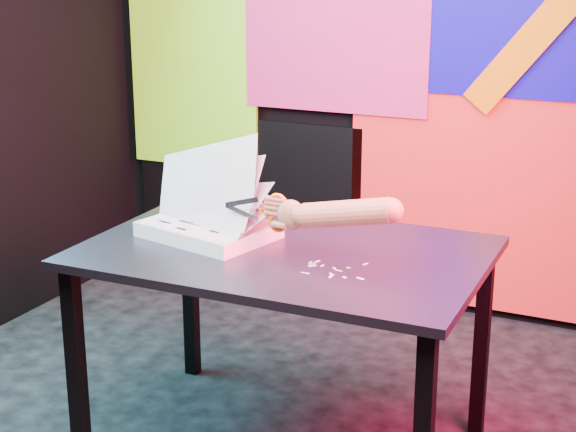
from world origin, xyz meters
The scene contains 7 objects.
room centered at (0.00, 0.00, 1.35)m, with size 3.01×3.01×2.71m.
backdrop centered at (0.06, 1.46, 0.96)m, with size 2.88×0.05×2.08m.
work_table centered at (0.18, -0.01, 0.67)m, with size 1.33×0.90×0.75m.
printout_stack centered at (-0.11, -0.01, 0.78)m, with size 0.50×0.40×0.39m.
scissors centered at (0.17, -0.07, 0.89)m, with size 0.23×0.02×0.13m.
hand_forearm centered at (0.40, -0.09, 0.92)m, with size 0.47×0.10×0.15m.
paper_clippings centered at (0.39, -0.13, 0.75)m, with size 0.21×0.17×0.00m.
Camera 1 is at (1.39, -2.52, 1.69)m, focal length 55.00 mm.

